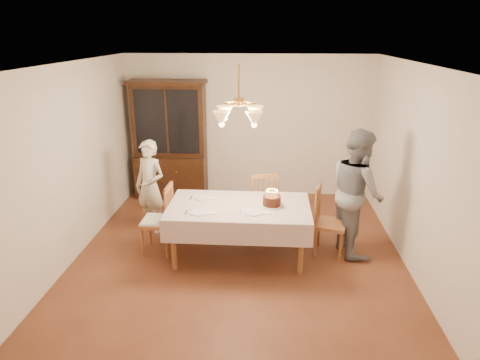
# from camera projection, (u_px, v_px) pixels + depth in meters

# --- Properties ---
(ground) EXTENTS (5.00, 5.00, 0.00)m
(ground) POSITION_uv_depth(u_px,v_px,m) (239.00, 255.00, 5.99)
(ground) COLOR #5F2E1B
(ground) RESTS_ON ground
(room_shell) EXTENTS (5.00, 5.00, 5.00)m
(room_shell) POSITION_uv_depth(u_px,v_px,m) (239.00, 146.00, 5.47)
(room_shell) COLOR white
(room_shell) RESTS_ON ground
(dining_table) EXTENTS (1.90, 1.10, 0.76)m
(dining_table) POSITION_uv_depth(u_px,v_px,m) (239.00, 211.00, 5.77)
(dining_table) COLOR brown
(dining_table) RESTS_ON ground
(china_hutch) EXTENTS (1.38, 0.54, 2.16)m
(china_hutch) POSITION_uv_depth(u_px,v_px,m) (170.00, 142.00, 7.86)
(china_hutch) COLOR black
(china_hutch) RESTS_ON ground
(chair_far_side) EXTENTS (0.50, 0.48, 1.00)m
(chair_far_side) POSITION_uv_depth(u_px,v_px,m) (263.00, 205.00, 6.58)
(chair_far_side) COLOR brown
(chair_far_side) RESTS_ON ground
(chair_left_end) EXTENTS (0.43, 0.45, 1.00)m
(chair_left_end) POSITION_uv_depth(u_px,v_px,m) (158.00, 222.00, 5.96)
(chair_left_end) COLOR brown
(chair_left_end) RESTS_ON ground
(chair_right_end) EXTENTS (0.51, 0.53, 1.00)m
(chair_right_end) POSITION_uv_depth(u_px,v_px,m) (329.00, 224.00, 5.91)
(chair_right_end) COLOR brown
(chair_right_end) RESTS_ON ground
(elderly_woman) EXTENTS (0.63, 0.54, 1.45)m
(elderly_woman) POSITION_uv_depth(u_px,v_px,m) (150.00, 187.00, 6.54)
(elderly_woman) COLOR beige
(elderly_woman) RESTS_ON ground
(adult_in_grey) EXTENTS (0.85, 0.99, 1.76)m
(adult_in_grey) POSITION_uv_depth(u_px,v_px,m) (357.00, 192.00, 5.88)
(adult_in_grey) COLOR slate
(adult_in_grey) RESTS_ON ground
(birthday_cake) EXTENTS (0.30, 0.30, 0.23)m
(birthday_cake) POSITION_uv_depth(u_px,v_px,m) (272.00, 201.00, 5.70)
(birthday_cake) COLOR white
(birthday_cake) RESTS_ON dining_table
(place_setting_near_left) EXTENTS (0.39, 0.24, 0.02)m
(place_setting_near_left) POSITION_uv_depth(u_px,v_px,m) (200.00, 212.00, 5.50)
(place_setting_near_left) COLOR white
(place_setting_near_left) RESTS_ON dining_table
(place_setting_near_right) EXTENTS (0.39, 0.25, 0.02)m
(place_setting_near_right) POSITION_uv_depth(u_px,v_px,m) (255.00, 212.00, 5.50)
(place_setting_near_right) COLOR white
(place_setting_near_right) RESTS_ON dining_table
(place_setting_far_left) EXTENTS (0.39, 0.24, 0.02)m
(place_setting_far_left) POSITION_uv_depth(u_px,v_px,m) (204.00, 198.00, 5.98)
(place_setting_far_left) COLOR white
(place_setting_far_left) RESTS_ON dining_table
(chandelier) EXTENTS (0.62, 0.62, 0.73)m
(chandelier) POSITION_uv_depth(u_px,v_px,m) (239.00, 115.00, 5.34)
(chandelier) COLOR #BF8C3F
(chandelier) RESTS_ON ground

